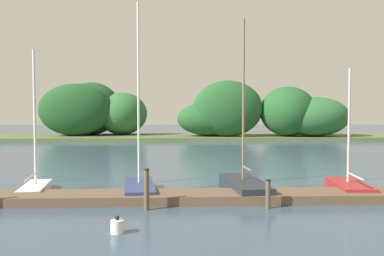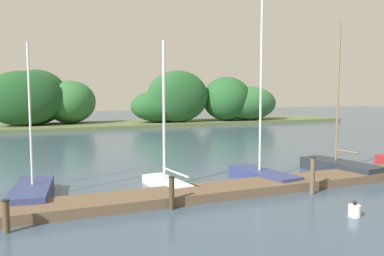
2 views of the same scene
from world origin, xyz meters
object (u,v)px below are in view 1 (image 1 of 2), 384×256
sailboat_2 (36,184)px  mooring_piling_4 (268,194)px  sailboat_3 (139,186)px  sailboat_4 (244,185)px  sailboat_5 (349,186)px  mooring_piling_3 (146,189)px  channel_buoy_1 (117,226)px

sailboat_2 → mooring_piling_4: size_ratio=5.82×
sailboat_3 → sailboat_4: size_ratio=1.09×
sailboat_5 → mooring_piling_3: bearing=111.8°
sailboat_2 → sailboat_3: 4.47m
channel_buoy_1 → sailboat_2: bearing=125.0°
sailboat_2 → sailboat_3: (4.45, -0.42, -0.01)m
sailboat_2 → sailboat_5: bearing=-99.0°
sailboat_4 → channel_buoy_1: size_ratio=14.09×
mooring_piling_4 → channel_buoy_1: bearing=-150.1°
sailboat_2 → mooring_piling_4: bearing=-115.2°
sailboat_2 → sailboat_3: bearing=-101.7°
sailboat_3 → mooring_piling_3: sailboat_3 is taller
sailboat_2 → mooring_piling_3: size_ratio=4.13×
sailboat_5 → mooring_piling_3: size_ratio=3.59×
mooring_piling_3 → mooring_piling_4: bearing=1.0°
sailboat_2 → channel_buoy_1: size_ratio=11.68×
sailboat_3 → sailboat_4: 4.43m
mooring_piling_4 → channel_buoy_1: (-5.06, -2.90, -0.33)m
mooring_piling_4 → channel_buoy_1: 5.84m
sailboat_5 → mooring_piling_4: bearing=126.9°
sailboat_3 → sailboat_4: sailboat_3 is taller
sailboat_4 → mooring_piling_4: 2.76m
mooring_piling_3 → sailboat_3: bearing=100.0°
sailboat_3 → mooring_piling_4: sailboat_3 is taller
sailboat_5 → mooring_piling_4: size_ratio=5.06×
sailboat_3 → mooring_piling_3: 2.93m
sailboat_2 → mooring_piling_3: (4.95, -3.28, 0.38)m
sailboat_4 → mooring_piling_4: (0.46, -2.72, 0.17)m
sailboat_3 → mooring_piling_3: size_ratio=5.42×
sailboat_3 → sailboat_5: size_ratio=1.51×
sailboat_3 → channel_buoy_1: 5.69m
mooring_piling_3 → channel_buoy_1: 2.95m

